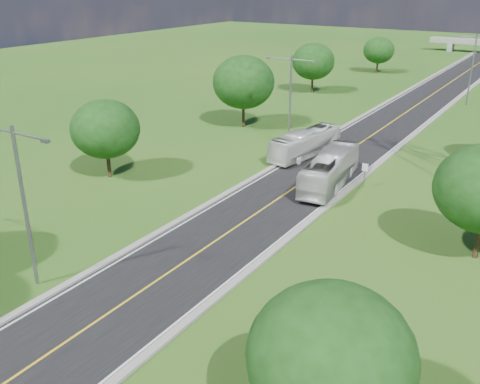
% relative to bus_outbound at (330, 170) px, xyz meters
% --- Properties ---
extents(ground, '(260.00, 260.00, 0.00)m').
position_rel_bus_outbound_xyz_m(ground, '(-2.39, 23.14, -1.58)').
color(ground, '#245919').
rests_on(ground, ground).
extents(road, '(8.00, 150.00, 0.06)m').
position_rel_bus_outbound_xyz_m(road, '(-2.39, 29.14, -1.55)').
color(road, black).
rests_on(road, ground).
extents(curb_left, '(0.50, 150.00, 0.22)m').
position_rel_bus_outbound_xyz_m(curb_left, '(-6.64, 29.14, -1.47)').
color(curb_left, gray).
rests_on(curb_left, ground).
extents(curb_right, '(0.50, 150.00, 0.22)m').
position_rel_bus_outbound_xyz_m(curb_right, '(1.86, 29.14, -1.47)').
color(curb_right, gray).
rests_on(curb_right, ground).
extents(speed_limit_sign, '(0.55, 0.09, 2.40)m').
position_rel_bus_outbound_xyz_m(speed_limit_sign, '(2.81, 1.13, 0.02)').
color(speed_limit_sign, slate).
rests_on(speed_limit_sign, ground).
extents(streetlight_near_left, '(5.90, 0.25, 10.00)m').
position_rel_bus_outbound_xyz_m(streetlight_near_left, '(-8.39, -24.86, 4.37)').
color(streetlight_near_left, slate).
rests_on(streetlight_near_left, ground).
extents(streetlight_mid_left, '(5.90, 0.25, 10.00)m').
position_rel_bus_outbound_xyz_m(streetlight_mid_left, '(-8.39, 8.14, 4.37)').
color(streetlight_mid_left, slate).
rests_on(streetlight_mid_left, ground).
extents(streetlight_far_right, '(5.90, 0.25, 10.00)m').
position_rel_bus_outbound_xyz_m(streetlight_far_right, '(3.61, 41.14, 4.37)').
color(streetlight_far_right, slate).
rests_on(streetlight_far_right, ground).
extents(tree_lb, '(6.30, 6.30, 7.33)m').
position_rel_bus_outbound_xyz_m(tree_lb, '(-18.39, -8.86, 3.07)').
color(tree_lb, black).
rests_on(tree_lb, ground).
extents(tree_lc, '(7.56, 7.56, 8.79)m').
position_rel_bus_outbound_xyz_m(tree_lc, '(-17.39, 13.14, 4.00)').
color(tree_lc, black).
rests_on(tree_lc, ground).
extents(tree_ld, '(6.72, 6.72, 7.82)m').
position_rel_bus_outbound_xyz_m(tree_ld, '(-19.39, 37.14, 3.38)').
color(tree_ld, black).
rests_on(tree_ld, ground).
extents(tree_le, '(5.88, 5.88, 6.84)m').
position_rel_bus_outbound_xyz_m(tree_le, '(-16.89, 61.14, 2.76)').
color(tree_le, black).
rests_on(tree_le, ground).
extents(tree_ra, '(6.30, 6.30, 7.33)m').
position_rel_bus_outbound_xyz_m(tree_ra, '(11.61, -26.86, 3.07)').
color(tree_ra, black).
rests_on(tree_ra, ground).
extents(bus_outbound, '(3.90, 11.12, 3.03)m').
position_rel_bus_outbound_xyz_m(bus_outbound, '(0.00, 0.00, 0.00)').
color(bus_outbound, silver).
rests_on(bus_outbound, road).
extents(bus_inbound, '(3.83, 10.23, 2.78)m').
position_rel_bus_outbound_xyz_m(bus_inbound, '(-5.59, 6.49, -0.13)').
color(bus_inbound, white).
rests_on(bus_inbound, road).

